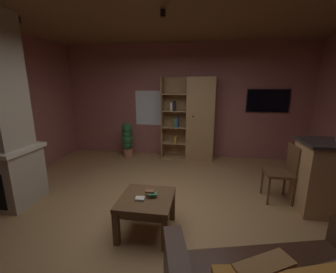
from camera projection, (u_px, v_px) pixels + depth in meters
name	position (u px, v px, depth m)	size (l,w,h in m)	color
floor	(164.00, 212.00, 3.22)	(6.09, 5.46, 0.02)	#A37A4C
wall_back	(183.00, 102.00, 5.54)	(6.21, 0.06, 2.81)	#9E5B56
window_pane_back	(150.00, 108.00, 5.68)	(0.76, 0.01, 0.88)	white
bookshelf_cabinet	(196.00, 120.00, 5.32)	(1.27, 0.41, 2.01)	#A87F51
coffee_table	(146.00, 204.00, 2.72)	(0.65, 0.67, 0.47)	brown
table_book_0	(140.00, 199.00, 2.64)	(0.11, 0.09, 0.03)	beige
table_book_1	(153.00, 194.00, 2.70)	(0.11, 0.09, 0.02)	#387247
table_book_2	(150.00, 191.00, 2.72)	(0.11, 0.08, 0.03)	brown
dining_chair	(285.00, 169.00, 3.43)	(0.43, 0.43, 0.92)	brown
potted_floor_plant	(127.00, 139.00, 5.58)	(0.31, 0.32, 0.89)	#B77051
wall_mounted_tv	(268.00, 101.00, 5.15)	(0.96, 0.06, 0.54)	black
track_light_spot_0	(18.00, 20.00, 3.16)	(0.07, 0.07, 0.09)	black
track_light_spot_1	(163.00, 13.00, 2.86)	(0.07, 0.07, 0.09)	black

